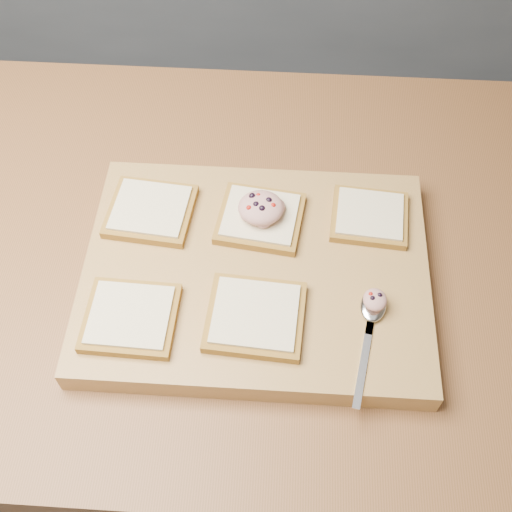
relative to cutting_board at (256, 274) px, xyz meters
The scene contains 11 objects.
ground 0.93m from the cutting_board, 149.44° to the left, with size 4.00×4.00×0.00m, color #515459.
island_counter 0.49m from the cutting_board, 149.44° to the left, with size 2.00×0.80×0.90m.
cutting_board is the anchor object (origin of this frame).
bread_far_left 0.19m from the cutting_board, 152.70° to the left, with size 0.13×0.12×0.02m.
bread_far_center 0.09m from the cutting_board, 89.17° to the left, with size 0.13×0.13×0.02m.
bread_far_right 0.19m from the cutting_board, 30.07° to the left, with size 0.12×0.11×0.02m.
bread_near_left 0.19m from the cutting_board, 148.75° to the right, with size 0.12×0.11×0.02m.
bread_near_center 0.09m from the cutting_board, 87.11° to the right, with size 0.14×0.13×0.02m.
tuna_salad_dollop 0.10m from the cutting_board, 88.60° to the left, with size 0.07×0.06×0.03m.
spoon 0.18m from the cutting_board, 23.77° to the right, with size 0.05×0.18×0.01m.
spoon_salad 0.18m from the cutting_board, 19.62° to the right, with size 0.03×0.04×0.02m.
Camera 1 is at (0.15, -0.57, 1.69)m, focal length 45.00 mm.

